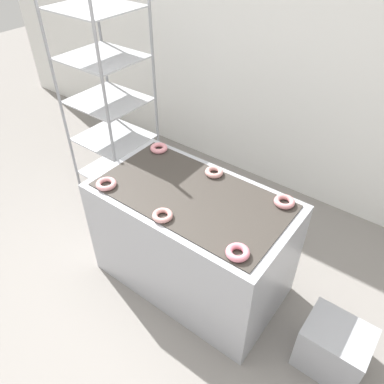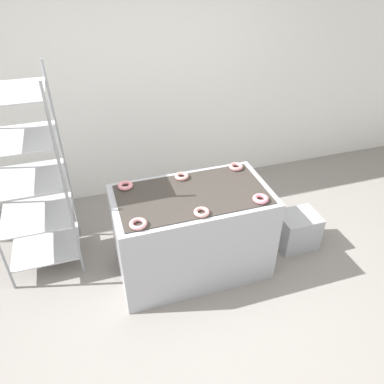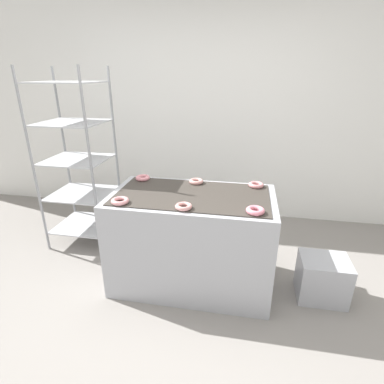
{
  "view_description": "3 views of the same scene",
  "coord_description": "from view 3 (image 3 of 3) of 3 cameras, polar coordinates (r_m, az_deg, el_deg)",
  "views": [
    {
      "loc": [
        1.11,
        -0.85,
        2.37
      ],
      "look_at": [
        0.0,
        0.62,
        0.86
      ],
      "focal_mm": 35.0,
      "sensor_mm": 36.0,
      "label": 1
    },
    {
      "loc": [
        -0.77,
        -1.8,
        2.62
      ],
      "look_at": [
        0.0,
        0.62,
        0.86
      ],
      "focal_mm": 35.0,
      "sensor_mm": 36.0,
      "label": 2
    },
    {
      "loc": [
        0.41,
        -1.58,
        1.76
      ],
      "look_at": [
        0.0,
        0.62,
        0.86
      ],
      "focal_mm": 28.0,
      "sensor_mm": 36.0,
      "label": 3
    }
  ],
  "objects": [
    {
      "name": "ground_plane",
      "position": [
        2.4,
        -3.02,
        -25.34
      ],
      "size": [
        14.0,
        14.0,
        0.0
      ],
      "primitive_type": "plane",
      "color": "gray"
    },
    {
      "name": "wall_back",
      "position": [
        3.74,
        4.41,
        16.3
      ],
      "size": [
        8.0,
        0.05,
        2.8
      ],
      "color": "white",
      "rests_on": "ground_plane"
    },
    {
      "name": "fryer_machine",
      "position": [
        2.61,
        0.01,
        -9.04
      ],
      "size": [
        1.34,
        0.74,
        0.84
      ],
      "color": "#A8AAB2",
      "rests_on": "ground_plane"
    },
    {
      "name": "baking_rack_cart",
      "position": [
        3.3,
        -21.02,
        5.74
      ],
      "size": [
        0.63,
        0.58,
        1.82
      ],
      "color": "gray",
      "rests_on": "ground_plane"
    },
    {
      "name": "glaze_bin",
      "position": [
        2.78,
        23.57,
        -14.84
      ],
      "size": [
        0.38,
        0.31,
        0.36
      ],
      "color": "#A8AAB2",
      "rests_on": "ground_plane"
    },
    {
      "name": "donut_near_left",
      "position": [
        2.32,
        -13.55,
        -1.66
      ],
      "size": [
        0.13,
        0.13,
        0.03
      ],
      "primitive_type": "torus",
      "color": "pink",
      "rests_on": "fryer_machine"
    },
    {
      "name": "donut_near_center",
      "position": [
        2.16,
        -1.61,
        -2.76
      ],
      "size": [
        0.12,
        0.12,
        0.03
      ],
      "primitive_type": "torus",
      "color": "#D1918D",
      "rests_on": "fryer_machine"
    },
    {
      "name": "donut_near_right",
      "position": [
        2.14,
        11.96,
        -3.47
      ],
      "size": [
        0.13,
        0.13,
        0.04
      ],
      "primitive_type": "torus",
      "color": "pink",
      "rests_on": "fryer_machine"
    },
    {
      "name": "donut_far_left",
      "position": [
        2.78,
        -9.37,
        2.68
      ],
      "size": [
        0.13,
        0.13,
        0.04
      ],
      "primitive_type": "torus",
      "color": "pink",
      "rests_on": "fryer_machine"
    },
    {
      "name": "donut_far_center",
      "position": [
        2.66,
        0.81,
        2.05
      ],
      "size": [
        0.13,
        0.13,
        0.03
      ],
      "primitive_type": "torus",
      "color": "#D2948F",
      "rests_on": "fryer_machine"
    },
    {
      "name": "donut_far_right",
      "position": [
        2.63,
        12.11,
        1.35
      ],
      "size": [
        0.13,
        0.13,
        0.03
      ],
      "primitive_type": "torus",
      "color": "#D38789",
      "rests_on": "fryer_machine"
    }
  ]
}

